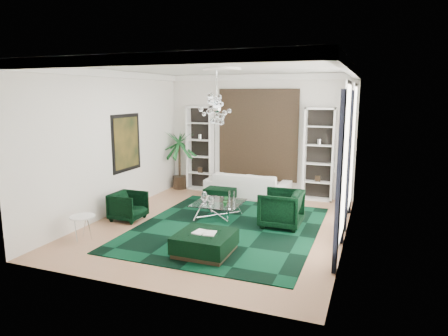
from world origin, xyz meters
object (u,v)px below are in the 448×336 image
at_px(armchair_right, 281,209).
at_px(palm, 179,151).
at_px(armchair_left, 128,206).
at_px(sofa, 248,185).
at_px(ottoman_side, 222,194).
at_px(coffee_table, 218,210).
at_px(side_table, 83,228).
at_px(ottoman_front, 205,243).

relative_size(armchair_right, palm, 0.38).
xyz_separation_m(armchair_left, palm, (-0.34, 3.57, 0.94)).
bearing_deg(armchair_right, armchair_left, -77.09).
bearing_deg(sofa, ottoman_side, 46.52).
relative_size(coffee_table, side_table, 2.20).
relative_size(ottoman_side, side_table, 1.59).
bearing_deg(sofa, coffee_table, 88.43).
relative_size(armchair_right, ottoman_side, 1.12).
relative_size(sofa, armchair_left, 3.29).
relative_size(armchair_left, armchair_right, 0.81).
bearing_deg(ottoman_front, armchair_left, 153.80).
xyz_separation_m(sofa, armchair_left, (-2.16, -3.33, -0.02)).
bearing_deg(ottoman_side, ottoman_front, -73.43).
bearing_deg(side_table, palm, 92.53).
xyz_separation_m(coffee_table, palm, (-2.44, 2.58, 1.09)).
distance_m(armchair_right, palm, 5.00).
relative_size(ottoman_side, ottoman_front, 0.80).
height_order(coffee_table, ottoman_front, ottoman_front).
relative_size(armchair_left, ottoman_front, 0.73).
xyz_separation_m(armchair_right, side_table, (-3.90, -2.43, -0.18)).
bearing_deg(armchair_left, sofa, -32.95).
relative_size(armchair_right, side_table, 1.79).
distance_m(armchair_right, ottoman_side, 2.89).
xyz_separation_m(sofa, ottoman_side, (-0.62, -0.66, -0.19)).
relative_size(armchair_right, ottoman_front, 0.90).
bearing_deg(palm, armchair_left, -84.49).
bearing_deg(palm, ottoman_side, -25.57).
distance_m(armchair_left, coffee_table, 2.32).
height_order(armchair_left, palm, palm).
relative_size(coffee_table, ottoman_front, 1.10).
xyz_separation_m(armchair_left, armchair_right, (3.78, 0.87, 0.09)).
height_order(sofa, armchair_left, sofa).
height_order(ottoman_front, side_table, side_table).
bearing_deg(coffee_table, ottoman_side, 108.38).
bearing_deg(ottoman_front, armchair_right, 64.45).
height_order(sofa, ottoman_front, sofa).
xyz_separation_m(sofa, side_table, (-2.27, -4.89, -0.12)).
height_order(armchair_left, side_table, armchair_left).
bearing_deg(coffee_table, armchair_left, -154.82).
height_order(sofa, armchair_right, armchair_right).
xyz_separation_m(sofa, ottoman_front, (0.57, -4.67, -0.16)).
distance_m(armchair_left, ottoman_front, 3.04).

